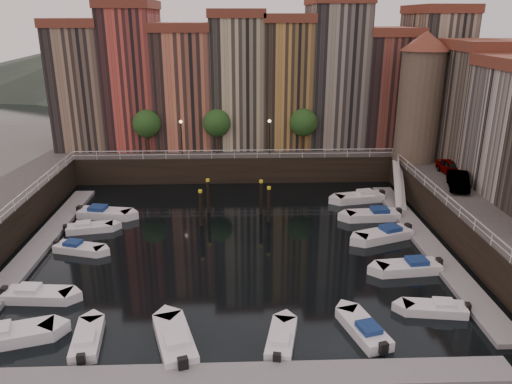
{
  "coord_description": "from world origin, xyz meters",
  "views": [
    {
      "loc": [
        0.45,
        -38.57,
        18.09
      ],
      "look_at": [
        1.99,
        4.0,
        3.13
      ],
      "focal_mm": 35.0,
      "sensor_mm": 36.0,
      "label": 1
    }
  ],
  "objects_px": {
    "mooring_pilings": "(235,202)",
    "car_a": "(452,168)",
    "boat_left_0": "(7,336)",
    "gangway": "(399,182)",
    "boat_left_1": "(37,295)",
    "boat_left_2": "(78,248)",
    "car_b": "(458,181)",
    "corner_tower": "(420,95)"
  },
  "relations": [
    {
      "from": "mooring_pilings",
      "to": "boat_left_0",
      "type": "relative_size",
      "value": 1.23
    },
    {
      "from": "gangway",
      "to": "car_a",
      "type": "relative_size",
      "value": 1.93
    },
    {
      "from": "gangway",
      "to": "boat_left_1",
      "type": "bearing_deg",
      "value": -148.64
    },
    {
      "from": "gangway",
      "to": "boat_left_0",
      "type": "xyz_separation_m",
      "value": [
        -30.39,
        -23.22,
        -1.51
      ]
    },
    {
      "from": "corner_tower",
      "to": "car_a",
      "type": "xyz_separation_m",
      "value": [
        1.88,
        -5.77,
        -6.46
      ]
    },
    {
      "from": "boat_left_1",
      "to": "car_a",
      "type": "relative_size",
      "value": 1.1
    },
    {
      "from": "gangway",
      "to": "boat_left_1",
      "type": "height_order",
      "value": "gangway"
    },
    {
      "from": "corner_tower",
      "to": "gangway",
      "type": "bearing_deg",
      "value": -122.8
    },
    {
      "from": "car_a",
      "to": "car_b",
      "type": "height_order",
      "value": "car_b"
    },
    {
      "from": "boat_left_0",
      "to": "mooring_pilings",
      "type": "bearing_deg",
      "value": 38.19
    },
    {
      "from": "mooring_pilings",
      "to": "car_a",
      "type": "relative_size",
      "value": 1.52
    },
    {
      "from": "boat_left_0",
      "to": "boat_left_1",
      "type": "height_order",
      "value": "boat_left_0"
    },
    {
      "from": "boat_left_1",
      "to": "corner_tower",
      "type": "bearing_deg",
      "value": 39.18
    },
    {
      "from": "boat_left_1",
      "to": "car_a",
      "type": "distance_m",
      "value": 39.37
    },
    {
      "from": "corner_tower",
      "to": "car_b",
      "type": "bearing_deg",
      "value": -85.96
    },
    {
      "from": "mooring_pilings",
      "to": "boat_left_0",
      "type": "xyz_separation_m",
      "value": [
        -13.34,
        -18.63,
        -1.24
      ]
    },
    {
      "from": "boat_left_0",
      "to": "boat_left_1",
      "type": "relative_size",
      "value": 1.13
    },
    {
      "from": "gangway",
      "to": "car_a",
      "type": "distance_m",
      "value": 5.27
    },
    {
      "from": "gangway",
      "to": "boat_left_2",
      "type": "height_order",
      "value": "gangway"
    },
    {
      "from": "boat_left_1",
      "to": "car_b",
      "type": "xyz_separation_m",
      "value": [
        34.04,
        13.02,
        3.4
      ]
    },
    {
      "from": "boat_left_0",
      "to": "boat_left_2",
      "type": "xyz_separation_m",
      "value": [
        0.59,
        11.94,
        -0.08
      ]
    },
    {
      "from": "car_a",
      "to": "car_b",
      "type": "xyz_separation_m",
      "value": [
        -1.17,
        -4.26,
        0.03
      ]
    },
    {
      "from": "mooring_pilings",
      "to": "boat_left_2",
      "type": "bearing_deg",
      "value": -152.32
    },
    {
      "from": "gangway",
      "to": "car_b",
      "type": "distance_m",
      "value": 6.86
    },
    {
      "from": "gangway",
      "to": "car_b",
      "type": "relative_size",
      "value": 1.8
    },
    {
      "from": "corner_tower",
      "to": "boat_left_0",
      "type": "distance_m",
      "value": 44.41
    },
    {
      "from": "car_b",
      "to": "gangway",
      "type": "bearing_deg",
      "value": 139.69
    },
    {
      "from": "boat_left_1",
      "to": "boat_left_2",
      "type": "height_order",
      "value": "boat_left_1"
    },
    {
      "from": "boat_left_0",
      "to": "car_a",
      "type": "relative_size",
      "value": 1.24
    },
    {
      "from": "boat_left_2",
      "to": "mooring_pilings",
      "type": "bearing_deg",
      "value": 43.63
    },
    {
      "from": "car_a",
      "to": "mooring_pilings",
      "type": "bearing_deg",
      "value": -176.14
    },
    {
      "from": "boat_left_0",
      "to": "car_b",
      "type": "height_order",
      "value": "car_b"
    },
    {
      "from": "gangway",
      "to": "mooring_pilings",
      "type": "distance_m",
      "value": 17.66
    },
    {
      "from": "boat_left_2",
      "to": "car_a",
      "type": "relative_size",
      "value": 1.01
    },
    {
      "from": "mooring_pilings",
      "to": "car_a",
      "type": "height_order",
      "value": "car_a"
    },
    {
      "from": "boat_left_0",
      "to": "car_b",
      "type": "distance_m",
      "value": 38.47
    },
    {
      "from": "gangway",
      "to": "car_a",
      "type": "height_order",
      "value": "car_a"
    },
    {
      "from": "car_a",
      "to": "boat_left_0",
      "type": "bearing_deg",
      "value": -152.81
    },
    {
      "from": "boat_left_0",
      "to": "car_b",
      "type": "xyz_separation_m",
      "value": [
        34.0,
        17.69,
        3.36
      ]
    },
    {
      "from": "corner_tower",
      "to": "mooring_pilings",
      "type": "height_order",
      "value": "corner_tower"
    },
    {
      "from": "mooring_pilings",
      "to": "boat_left_2",
      "type": "distance_m",
      "value": 14.46
    },
    {
      "from": "corner_tower",
      "to": "mooring_pilings",
      "type": "distance_m",
      "value": 23.53
    }
  ]
}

